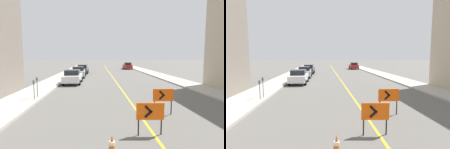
% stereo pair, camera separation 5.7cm
% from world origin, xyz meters
% --- Properties ---
extents(lane_stripe, '(0.12, 73.45, 0.01)m').
position_xyz_m(lane_stripe, '(0.00, 36.73, 0.00)').
color(lane_stripe, gold).
rests_on(lane_stripe, ground_plane).
extents(sidewalk_left, '(2.72, 73.45, 0.15)m').
position_xyz_m(sidewalk_left, '(-7.61, 36.73, 0.07)').
color(sidewalk_left, '#ADA89E').
rests_on(sidewalk_left, ground_plane).
extents(sidewalk_right, '(2.72, 73.45, 0.15)m').
position_xyz_m(sidewalk_right, '(7.61, 36.73, 0.07)').
color(sidewalk_right, '#ADA89E').
rests_on(sidewalk_right, ground_plane).
extents(traffic_cone_third, '(0.43, 0.43, 0.72)m').
position_xyz_m(traffic_cone_third, '(-1.80, 16.77, 0.35)').
color(traffic_cone_third, black).
rests_on(traffic_cone_third, ground_plane).
extents(arrow_barricade_primary, '(1.09, 0.15, 1.30)m').
position_xyz_m(arrow_barricade_primary, '(-0.18, 18.18, 0.91)').
color(arrow_barricade_primary, '#EF560C').
rests_on(arrow_barricade_primary, ground_plane).
extents(arrow_barricade_secondary, '(1.09, 0.11, 1.40)m').
position_xyz_m(arrow_barricade_secondary, '(1.23, 20.48, 1.01)').
color(arrow_barricade_secondary, '#EF560C').
rests_on(arrow_barricade_secondary, ground_plane).
extents(parked_car_curb_near, '(1.93, 4.30, 1.59)m').
position_xyz_m(parked_car_curb_near, '(-5.03, 31.69, 0.80)').
color(parked_car_curb_near, silver).
rests_on(parked_car_curb_near, ground_plane).
extents(parked_car_curb_mid, '(2.02, 4.39, 1.59)m').
position_xyz_m(parked_car_curb_mid, '(-4.99, 37.44, 0.80)').
color(parked_car_curb_mid, '#B7B7BC').
rests_on(parked_car_curb_mid, ground_plane).
extents(parked_car_curb_far, '(1.95, 4.34, 1.59)m').
position_xyz_m(parked_car_curb_far, '(-4.87, 43.25, 0.80)').
color(parked_car_curb_far, '#474C51').
rests_on(parked_car_curb_far, ground_plane).
extents(parked_car_opposite_side, '(1.94, 4.33, 1.59)m').
position_xyz_m(parked_car_opposite_side, '(4.98, 53.25, 0.80)').
color(parked_car_opposite_side, maroon).
rests_on(parked_car_opposite_side, ground_plane).
extents(parking_meter_near_curb, '(0.12, 0.11, 1.35)m').
position_xyz_m(parking_meter_near_curb, '(-6.60, 23.91, 1.10)').
color(parking_meter_near_curb, '#4C4C51').
rests_on(parking_meter_near_curb, sidewalk_left).
extents(parking_meter_far_curb, '(0.12, 0.11, 1.48)m').
position_xyz_m(parking_meter_far_curb, '(-6.60, 24.56, 1.18)').
color(parking_meter_far_curb, '#4C4C51').
rests_on(parking_meter_far_curb, sidewalk_left).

